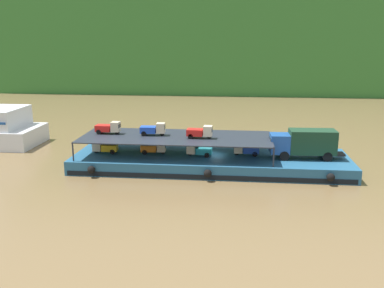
% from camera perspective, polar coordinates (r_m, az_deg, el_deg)
% --- Properties ---
extents(ground_plane, '(400.00, 400.00, 0.00)m').
position_cam_1_polar(ground_plane, '(47.40, 2.46, -3.23)').
color(ground_plane, brown).
extents(hillside_far_bank, '(119.35, 34.29, 34.72)m').
position_cam_1_polar(hillside_far_bank, '(121.03, 4.82, 16.58)').
color(hillside_far_bank, '#33702D').
rests_on(hillside_far_bank, ground).
extents(cargo_barge, '(29.93, 9.22, 1.50)m').
position_cam_1_polar(cargo_barge, '(47.15, 2.47, -2.37)').
color(cargo_barge, '#23567A').
rests_on(cargo_barge, ground).
extents(covered_lorry, '(7.92, 2.54, 3.10)m').
position_cam_1_polar(covered_lorry, '(46.80, 14.77, 0.14)').
color(covered_lorry, '#1E4C99').
rests_on(covered_lorry, cargo_barge).
extents(cargo_rack, '(20.73, 7.78, 2.00)m').
position_cam_1_polar(cargo_rack, '(46.86, -2.14, 0.93)').
color(cargo_rack, '#232833').
rests_on(cargo_rack, cargo_barge).
extents(mini_truck_lower_stern, '(2.80, 1.30, 1.38)m').
position_cam_1_polar(mini_truck_lower_stern, '(48.60, -11.55, -0.39)').
color(mini_truck_lower_stern, gold).
rests_on(mini_truck_lower_stern, cargo_barge).
extents(mini_truck_lower_aft, '(2.78, 1.27, 1.38)m').
position_cam_1_polar(mini_truck_lower_aft, '(47.55, -5.09, -0.47)').
color(mini_truck_lower_aft, orange).
rests_on(mini_truck_lower_aft, cargo_barge).
extents(mini_truck_lower_mid, '(2.79, 1.29, 1.38)m').
position_cam_1_polar(mini_truck_lower_mid, '(46.41, 0.92, -0.78)').
color(mini_truck_lower_mid, teal).
rests_on(mini_truck_lower_mid, cargo_barge).
extents(mini_truck_lower_fore, '(2.76, 1.23, 1.38)m').
position_cam_1_polar(mini_truck_lower_fore, '(47.10, 7.18, -0.67)').
color(mini_truck_lower_fore, '#1E47B7').
rests_on(mini_truck_lower_fore, cargo_barge).
extents(mini_truck_upper_stern, '(2.78, 1.27, 1.38)m').
position_cam_1_polar(mini_truck_upper_stern, '(48.96, -11.07, 2.15)').
color(mini_truck_upper_stern, red).
rests_on(mini_truck_upper_stern, cargo_rack).
extents(mini_truck_upper_mid, '(2.79, 1.28, 1.38)m').
position_cam_1_polar(mini_truck_upper_mid, '(47.47, -5.19, 1.98)').
color(mini_truck_upper_mid, '#1E47B7').
rests_on(mini_truck_upper_mid, cargo_rack).
extents(mini_truck_upper_fore, '(2.79, 1.29, 1.38)m').
position_cam_1_polar(mini_truck_upper_fore, '(45.88, 1.08, 1.62)').
color(mini_truck_upper_fore, red).
rests_on(mini_truck_upper_fore, cargo_rack).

